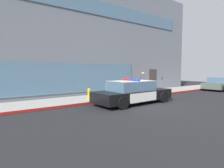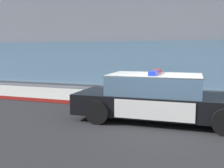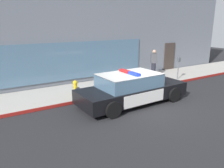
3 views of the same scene
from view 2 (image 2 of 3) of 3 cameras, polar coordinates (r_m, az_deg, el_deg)
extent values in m
plane|color=#262628|center=(7.38, 12.73, -9.17)|extent=(48.00, 48.00, 0.00)
cube|color=#B2ADA3|center=(10.52, 14.76, -3.86)|extent=(48.00, 2.78, 0.15)
cube|color=maroon|center=(9.15, 14.06, -5.51)|extent=(28.80, 0.04, 0.14)
cube|color=slate|center=(16.46, 12.36, 16.33)|extent=(24.35, 8.76, 9.39)
cube|color=slate|center=(12.72, -3.73, 4.51)|extent=(14.61, 0.08, 2.10)
cube|color=black|center=(7.89, 10.73, -4.29)|extent=(5.12, 1.99, 0.60)
cube|color=silver|center=(7.84, 22.63, -3.59)|extent=(1.77, 1.87, 0.05)
cube|color=silver|center=(8.26, -1.57, -2.49)|extent=(1.46, 1.86, 0.05)
cube|color=silver|center=(8.82, 10.83, -3.07)|extent=(2.13, 0.08, 0.51)
cube|color=silver|center=(6.99, 8.94, -5.76)|extent=(2.13, 0.08, 0.51)
cube|color=yellow|center=(8.84, 10.84, -3.05)|extent=(0.22, 0.02, 0.26)
cube|color=slate|center=(7.83, 9.35, -0.13)|extent=(2.68, 1.74, 0.60)
cube|color=silver|center=(7.79, 9.40, 1.98)|extent=(2.68, 1.74, 0.04)
cube|color=red|center=(8.12, 9.76, 2.75)|extent=(0.22, 0.64, 0.11)
cube|color=blue|center=(7.46, 9.03, 2.37)|extent=(0.22, 0.64, 0.11)
cylinder|color=black|center=(8.82, 22.35, -4.56)|extent=(0.69, 0.24, 0.68)
cylinder|color=black|center=(9.16, 0.97, -3.58)|extent=(0.69, 0.24, 0.68)
cylinder|color=black|center=(7.43, -3.20, -6.16)|extent=(0.69, 0.24, 0.68)
cylinder|color=gold|center=(10.28, 1.53, -3.17)|extent=(0.28, 0.28, 0.10)
cylinder|color=gold|center=(10.23, 1.53, -1.66)|extent=(0.19, 0.19, 0.45)
sphere|color=gold|center=(10.19, 1.54, -0.04)|extent=(0.22, 0.22, 0.22)
cylinder|color=#333338|center=(10.18, 1.54, 0.39)|extent=(0.06, 0.06, 0.05)
cylinder|color=#333338|center=(10.09, 1.28, -1.66)|extent=(0.09, 0.10, 0.09)
cylinder|color=#333338|center=(10.36, 1.78, -1.42)|extent=(0.09, 0.10, 0.09)
cylinder|color=#333338|center=(10.19, 2.34, -1.80)|extent=(0.10, 0.12, 0.12)
camera|label=1|loc=(8.63, -73.25, 1.66)|focal=29.10mm
camera|label=3|loc=(7.04, -72.10, 14.33)|focal=35.47mm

